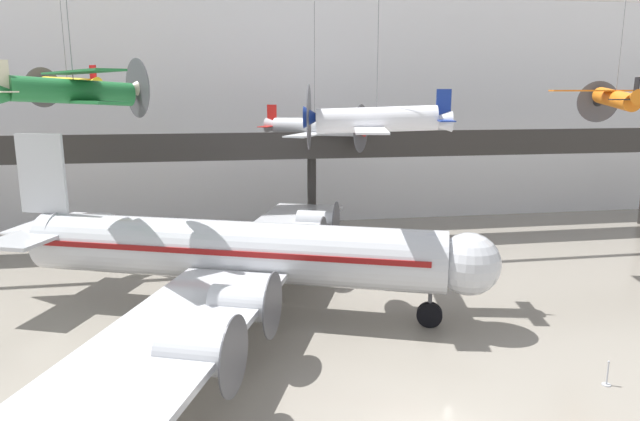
{
  "coord_description": "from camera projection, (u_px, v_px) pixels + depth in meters",
  "views": [
    {
      "loc": [
        -6.99,
        -16.58,
        11.83
      ],
      "look_at": [
        -2.26,
        10.91,
        5.93
      ],
      "focal_mm": 32.0,
      "sensor_mm": 36.0,
      "label": 1
    }
  ],
  "objects": [
    {
      "name": "suspended_plane_green_biplane",
      "position": [
        75.0,
        91.0,
        26.91
      ],
      "size": [
        7.08,
        7.88,
        7.74
      ],
      "rotation": [
        0.0,
        0.0,
        0.52
      ],
      "color": "#1E6B33"
    },
    {
      "name": "mezzanine_walkway",
      "position": [
        314.0,
        151.0,
        44.14
      ],
      "size": [
        110.0,
        3.2,
        8.8
      ],
      "color": "#2D2B28",
      "rests_on": "ground"
    },
    {
      "name": "suspended_plane_white_twin",
      "position": [
        377.0,
        120.0,
        30.44
      ],
      "size": [
        8.14,
        9.83,
        9.43
      ],
      "rotation": [
        0.0,
        0.0,
        2.92
      ],
      "color": "silver"
    },
    {
      "name": "airliner_silver_main",
      "position": [
        231.0,
        252.0,
        30.4
      ],
      "size": [
        26.94,
        31.53,
        9.5
      ],
      "rotation": [
        0.0,
        0.0,
        -0.37
      ],
      "color": "silver",
      "rests_on": "ground"
    },
    {
      "name": "stanchion_barrier",
      "position": [
        607.0,
        378.0,
        23.26
      ],
      "size": [
        0.36,
        0.36,
        1.08
      ],
      "color": "#B2B5BA",
      "rests_on": "ground"
    },
    {
      "name": "suspended_plane_yellow_lowwing",
      "position": [
        68.0,
        86.0,
        37.21
      ],
      "size": [
        6.34,
        6.42,
        7.53
      ],
      "rotation": [
        0.0,
        0.0,
        2.4
      ],
      "color": "yellow"
    },
    {
      "name": "suspended_plane_silver_racer",
      "position": [
        314.0,
        127.0,
        42.49
      ],
      "size": [
        8.26,
        9.14,
        10.68
      ],
      "rotation": [
        0.0,
        0.0,
        5.74
      ],
      "color": "silver"
    },
    {
      "name": "hangar_back_wall",
      "position": [
        299.0,
        98.0,
        51.35
      ],
      "size": [
        140.0,
        3.0,
        22.33
      ],
      "color": "white",
      "rests_on": "ground"
    },
    {
      "name": "suspended_plane_orange_highwing",
      "position": [
        616.0,
        98.0,
        35.28
      ],
      "size": [
        7.68,
        6.43,
        8.44
      ],
      "rotation": [
        0.0,
        0.0,
        1.3
      ],
      "color": "orange"
    }
  ]
}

